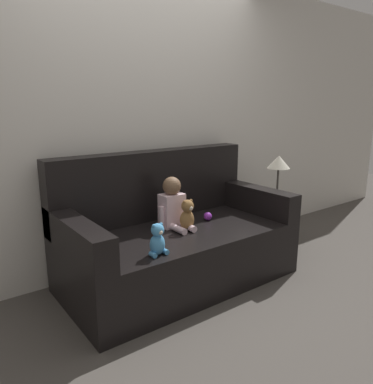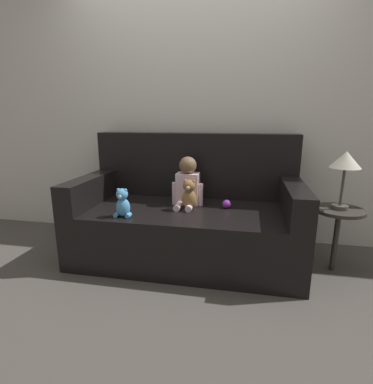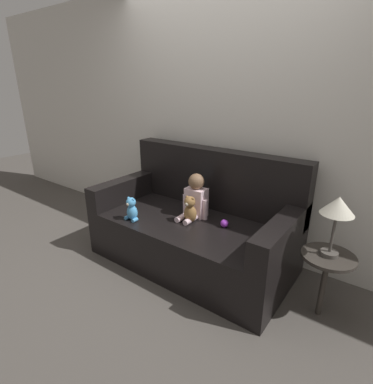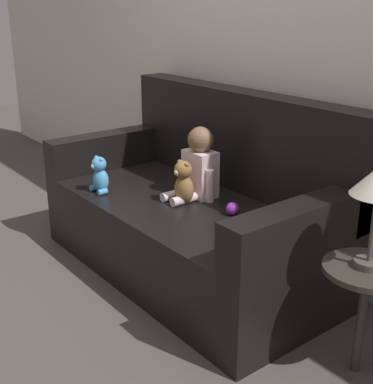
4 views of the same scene
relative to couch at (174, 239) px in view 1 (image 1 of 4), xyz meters
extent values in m
plane|color=#4C4742|center=(0.00, -0.07, -0.35)|extent=(12.00, 12.00, 0.00)
cube|color=silver|center=(0.00, 0.49, 0.95)|extent=(8.00, 0.05, 2.60)
cube|color=black|center=(0.00, -0.07, -0.12)|extent=(1.86, 0.95, 0.46)
cube|color=black|center=(0.00, 0.31, 0.40)|extent=(1.86, 0.18, 0.59)
cube|color=black|center=(-0.85, -0.07, 0.23)|extent=(0.16, 0.95, 0.24)
cube|color=black|center=(0.85, -0.07, 0.23)|extent=(0.16, 0.95, 0.24)
cube|color=silver|center=(-0.01, 0.02, 0.24)|extent=(0.19, 0.13, 0.27)
sphere|color=brown|center=(-0.01, 0.02, 0.45)|extent=(0.15, 0.15, 0.15)
cylinder|color=silver|center=(-0.06, -0.14, 0.13)|extent=(0.05, 0.17, 0.05)
cylinder|color=silver|center=(0.04, -0.14, 0.13)|extent=(0.05, 0.17, 0.05)
cylinder|color=silver|center=(-0.12, 0.00, 0.20)|extent=(0.05, 0.05, 0.19)
cylinder|color=silver|center=(0.10, 0.00, 0.20)|extent=(0.05, 0.05, 0.19)
ellipsoid|color=olive|center=(0.03, -0.13, 0.19)|extent=(0.12, 0.10, 0.17)
sphere|color=olive|center=(0.03, -0.14, 0.31)|extent=(0.10, 0.10, 0.10)
sphere|color=olive|center=(0.00, -0.14, 0.35)|extent=(0.03, 0.03, 0.03)
sphere|color=olive|center=(0.06, -0.14, 0.35)|extent=(0.03, 0.03, 0.03)
sphere|color=beige|center=(0.03, -0.18, 0.30)|extent=(0.04, 0.04, 0.04)
ellipsoid|color=#4C9EDB|center=(-0.43, -0.41, 0.18)|extent=(0.11, 0.09, 0.15)
sphere|color=#4C9EDB|center=(-0.43, -0.42, 0.28)|extent=(0.09, 0.09, 0.09)
sphere|color=#4C9EDB|center=(-0.46, -0.42, 0.32)|extent=(0.02, 0.02, 0.02)
sphere|color=#4C9EDB|center=(-0.40, -0.42, 0.32)|extent=(0.02, 0.02, 0.02)
sphere|color=beige|center=(-0.43, -0.45, 0.28)|extent=(0.03, 0.03, 0.03)
cylinder|color=#4C9EDB|center=(-0.47, -0.43, 0.13)|extent=(0.04, 0.06, 0.04)
cylinder|color=#4C9EDB|center=(-0.38, -0.43, 0.13)|extent=(0.04, 0.06, 0.04)
sphere|color=purple|center=(0.33, -0.04, 0.14)|extent=(0.07, 0.07, 0.07)
cylinder|color=#332D28|center=(1.19, -0.07, 0.15)|extent=(0.37, 0.37, 0.03)
cylinder|color=#332D28|center=(1.19, -0.07, -0.10)|extent=(0.04, 0.04, 0.49)
cylinder|color=#4C4742|center=(1.19, -0.07, 0.18)|extent=(0.12, 0.12, 0.03)
cylinder|color=#4C4742|center=(1.19, -0.07, 0.34)|extent=(0.02, 0.02, 0.29)
cone|color=beige|center=(1.19, -0.07, 0.54)|extent=(0.22, 0.22, 0.12)
camera|label=1|loc=(-1.68, -2.40, 1.10)|focal=35.00mm
camera|label=2|loc=(0.47, -2.45, 0.84)|focal=28.00mm
camera|label=3|loc=(1.47, -2.13, 1.31)|focal=28.00mm
camera|label=4|loc=(2.28, -1.87, 1.20)|focal=50.00mm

